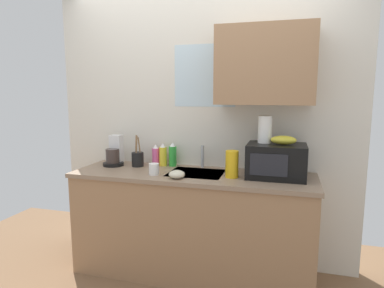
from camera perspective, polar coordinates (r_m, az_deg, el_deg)
kitchen_wall_assembly at (r=3.04m, az=3.47°, el=4.51°), size 2.81×0.42×2.50m
counter_unit at (r=2.97m, az=0.02°, el=-13.28°), size 2.04×0.63×0.90m
sink_faucet at (r=3.03m, az=1.81°, el=-2.15°), size 0.03×0.03×0.20m
microwave at (r=2.75m, az=14.19°, el=-2.82°), size 0.46×0.35×0.27m
banana_bunch at (r=2.72m, az=15.38°, el=0.65°), size 0.20×0.11×0.07m
paper_towel_roll at (r=2.77m, az=12.35°, el=2.46°), size 0.11×0.11×0.22m
coffee_maker at (r=3.21m, az=-13.10°, el=-1.70°), size 0.19×0.21×0.28m
dish_soap_bottle_green at (r=3.09m, az=-3.32°, el=-1.91°), size 0.07×0.07×0.22m
dish_soap_bottle_yellow at (r=3.11m, az=-4.98°, el=-1.94°), size 0.07×0.07×0.21m
dish_soap_bottle_pink at (r=3.14m, az=-6.22°, el=-1.99°), size 0.07×0.07×0.20m
cereal_canister at (r=2.69m, az=6.84°, el=-3.44°), size 0.10×0.10×0.22m
mug_white at (r=2.79m, az=-6.53°, el=-4.29°), size 0.08×0.08×0.09m
utensil_crock at (r=3.12m, az=-9.27°, el=-2.50°), size 0.11×0.11×0.29m
small_bowl at (r=2.66m, az=-2.62°, el=-5.20°), size 0.13×0.13×0.06m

